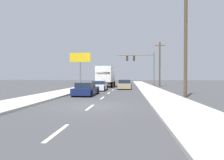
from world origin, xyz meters
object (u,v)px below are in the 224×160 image
at_px(car_white, 99,86).
at_px(utility_pole_mid, 160,64).
at_px(box_truck, 106,75).
at_px(traffic_signal_mast, 138,61).
at_px(utility_pole_near, 186,36).
at_px(roadside_billboard, 80,61).
at_px(car_navy, 86,89).
at_px(car_black, 126,83).
at_px(car_tan, 125,85).

height_order(car_white, utility_pole_mid, utility_pole_mid).
xyz_separation_m(box_truck, car_white, (0.21, -8.88, -1.45)).
relative_size(traffic_signal_mast, utility_pole_near, 0.76).
bearing_deg(roadside_billboard, utility_pole_near, -58.56).
relative_size(box_truck, car_navy, 1.97).
height_order(car_navy, utility_pole_near, utility_pole_near).
xyz_separation_m(car_black, car_tan, (-0.09, -7.48, 0.06)).
xyz_separation_m(traffic_signal_mast, utility_pole_near, (2.99, -22.81, 0.17)).
xyz_separation_m(car_black, traffic_signal_mast, (2.44, 4.20, 4.49)).
height_order(car_white, car_navy, car_white).
relative_size(car_navy, car_black, 1.04).
bearing_deg(car_navy, car_black, 78.48).
bearing_deg(car_black, box_truck, -151.11).
xyz_separation_m(box_truck, car_black, (3.53, 1.95, -1.47)).
height_order(utility_pole_near, roadside_billboard, utility_pole_near).
distance_m(car_navy, utility_pole_mid, 20.01).
distance_m(car_navy, utility_pole_near, 10.19).
relative_size(car_tan, utility_pole_near, 0.45).
bearing_deg(car_navy, roadside_billboard, 106.01).
height_order(car_navy, roadside_billboard, roadside_billboard).
xyz_separation_m(car_navy, utility_pole_near, (8.97, -1.23, 4.67)).
height_order(traffic_signal_mast, roadside_billboard, roadside_billboard).
distance_m(box_truck, car_navy, 15.51).
height_order(car_tan, utility_pole_near, utility_pole_near).
relative_size(car_black, traffic_signal_mast, 0.54).
bearing_deg(utility_pole_near, car_white, 138.31).
height_order(car_black, roadside_billboard, roadside_billboard).
xyz_separation_m(car_white, car_tan, (3.23, 3.34, 0.04)).
relative_size(car_navy, utility_pole_near, 0.43).
bearing_deg(utility_pole_near, traffic_signal_mast, 97.46).
relative_size(box_truck, car_tan, 1.89).
relative_size(car_white, car_tan, 0.94).
bearing_deg(car_black, traffic_signal_mast, 59.83).
bearing_deg(utility_pole_mid, roadside_billboard, 154.16).
height_order(car_tan, roadside_billboard, roadside_billboard).
distance_m(car_navy, car_black, 17.75).
relative_size(car_black, roadside_billboard, 0.57).
xyz_separation_m(car_white, utility_pole_near, (8.75, -7.79, 4.65)).
xyz_separation_m(car_navy, car_tan, (3.46, 9.91, 0.06)).
distance_m(box_truck, utility_pole_near, 19.19).
bearing_deg(utility_pole_near, utility_pole_mid, 87.98).
xyz_separation_m(car_navy, roadside_billboard, (-7.27, 25.35, 4.84)).
bearing_deg(utility_pole_mid, traffic_signal_mast, 129.45).
bearing_deg(roadside_billboard, car_navy, -73.99).
xyz_separation_m(car_navy, traffic_signal_mast, (5.98, 21.59, 4.49)).
relative_size(car_navy, traffic_signal_mast, 0.57).
distance_m(car_tan, roadside_billboard, 19.40).
bearing_deg(car_tan, utility_pole_near, -63.64).
bearing_deg(car_white, car_black, 72.94).
height_order(box_truck, traffic_signal_mast, traffic_signal_mast).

